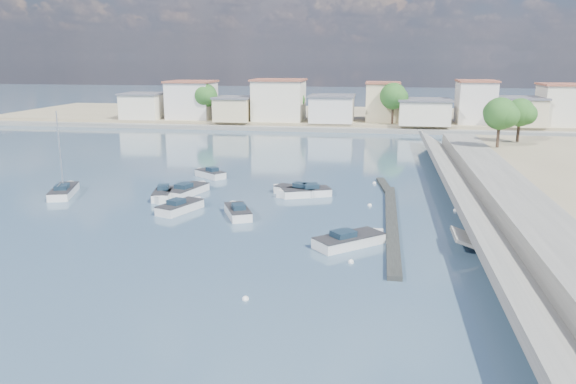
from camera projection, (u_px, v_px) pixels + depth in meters
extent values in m
plane|color=#324E64|center=(338.00, 160.00, 78.54)|extent=(400.00, 400.00, 0.00)
cube|color=slate|center=(524.00, 211.00, 49.51)|extent=(5.00, 90.00, 1.80)
cube|color=slate|center=(472.00, 208.00, 50.20)|extent=(4.17, 90.00, 2.86)
cube|color=slate|center=(489.00, 246.00, 41.70)|extent=(5.31, 3.50, 1.94)
cube|color=black|center=(392.00, 222.00, 48.61)|extent=(1.00, 26.00, 0.35)
cube|color=black|center=(385.00, 186.00, 62.13)|extent=(2.00, 8.05, 0.30)
cube|color=gray|center=(355.00, 117.00, 128.26)|extent=(160.00, 40.00, 1.40)
cube|color=slate|center=(350.00, 130.00, 108.18)|extent=(160.00, 2.50, 0.80)
cube|color=beige|center=(144.00, 106.00, 119.09)|extent=(8.00, 8.00, 5.00)
cube|color=#595960|center=(143.00, 94.00, 118.46)|extent=(8.48, 8.48, 0.35)
cube|color=silver|center=(192.00, 100.00, 119.14)|extent=(9.00, 9.00, 7.50)
cube|color=#99513D|center=(191.00, 82.00, 118.22)|extent=(9.54, 9.54, 0.35)
cube|color=beige|center=(234.00, 109.00, 115.04)|extent=(7.00, 8.00, 4.50)
cube|color=#595960|center=(234.00, 97.00, 114.47)|extent=(7.42, 8.48, 0.35)
cube|color=beige|center=(279.00, 101.00, 115.13)|extent=(10.00, 9.00, 8.00)
cube|color=#99513D|center=(279.00, 80.00, 114.15)|extent=(10.60, 9.54, 0.35)
cube|color=silver|center=(332.00, 109.00, 112.79)|extent=(8.50, 8.50, 5.00)
cube|color=#595960|center=(332.00, 96.00, 112.16)|extent=(9.01, 9.01, 0.35)
cube|color=beige|center=(382.00, 102.00, 113.80)|extent=(6.50, 7.50, 7.50)
cube|color=#99513D|center=(383.00, 83.00, 112.88)|extent=(6.89, 7.95, 0.35)
cube|color=beige|center=(424.00, 112.00, 109.06)|extent=(9.50, 9.00, 4.50)
cube|color=#595960|center=(424.00, 100.00, 108.49)|extent=(10.07, 9.54, 0.35)
cube|color=silver|center=(475.00, 103.00, 109.95)|extent=(7.00, 8.00, 8.00)
cube|color=#99513D|center=(477.00, 81.00, 108.97)|extent=(7.42, 8.48, 0.35)
cube|color=beige|center=(520.00, 112.00, 107.12)|extent=(8.00, 9.00, 5.00)
cube|color=#595960|center=(521.00, 98.00, 106.50)|extent=(8.48, 9.54, 0.35)
cube|color=beige|center=(569.00, 105.00, 106.37)|extent=(10.50, 8.50, 7.50)
cube|color=#99513D|center=(572.00, 84.00, 105.45)|extent=(11.13, 9.01, 0.35)
cylinder|color=#38281E|center=(206.00, 112.00, 116.11)|extent=(0.44, 0.44, 3.38)
sphere|color=#1C551C|center=(206.00, 95.00, 115.33)|extent=(4.80, 4.80, 4.80)
sphere|color=#1C551C|center=(209.00, 97.00, 114.67)|extent=(3.60, 3.60, 3.60)
sphere|color=#1C551C|center=(203.00, 94.00, 115.85)|extent=(3.30, 3.30, 3.30)
cylinder|color=#38281E|center=(294.00, 113.00, 116.21)|extent=(0.44, 0.44, 2.93)
sphere|color=#1C551C|center=(294.00, 99.00, 115.53)|extent=(4.16, 4.16, 4.16)
sphere|color=#1C551C|center=(297.00, 100.00, 114.96)|extent=(3.12, 3.12, 3.12)
sphere|color=#1C551C|center=(291.00, 98.00, 115.98)|extent=(2.86, 2.86, 2.86)
cylinder|color=#38281E|center=(392.00, 115.00, 109.15)|extent=(0.44, 0.44, 3.60)
sphere|color=#1C551C|center=(393.00, 96.00, 108.31)|extent=(5.12, 5.12, 5.12)
sphere|color=#1C551C|center=(398.00, 98.00, 107.60)|extent=(3.84, 3.84, 3.84)
sphere|color=#1C551C|center=(389.00, 95.00, 108.86)|extent=(3.52, 3.52, 3.52)
cylinder|color=#38281E|center=(475.00, 116.00, 109.56)|extent=(0.44, 0.44, 3.15)
sphere|color=#1C551C|center=(476.00, 99.00, 108.83)|extent=(4.48, 4.48, 4.48)
sphere|color=#1C551C|center=(481.00, 101.00, 108.21)|extent=(3.36, 3.36, 3.36)
sphere|color=#1C551C|center=(472.00, 99.00, 109.31)|extent=(3.08, 3.08, 3.08)
cylinder|color=#38281E|center=(564.00, 119.00, 106.13)|extent=(0.44, 0.44, 2.70)
sphere|color=#1C551C|center=(565.00, 104.00, 105.51)|extent=(3.84, 3.84, 3.84)
sphere|color=#1C551C|center=(570.00, 106.00, 104.97)|extent=(2.88, 2.88, 2.88)
sphere|color=#1C551C|center=(561.00, 104.00, 105.92)|extent=(2.64, 2.64, 2.64)
cylinder|color=#38281E|center=(498.00, 136.00, 78.12)|extent=(0.44, 0.44, 3.15)
sphere|color=#1C551C|center=(500.00, 114.00, 77.39)|extent=(4.48, 4.48, 4.48)
sphere|color=#1C551C|center=(507.00, 116.00, 76.77)|extent=(3.36, 3.36, 3.36)
sphere|color=#1C551C|center=(494.00, 112.00, 77.87)|extent=(3.08, 3.08, 3.08)
cylinder|color=#38281E|center=(518.00, 132.00, 83.27)|extent=(0.44, 0.44, 2.93)
sphere|color=#1C551C|center=(520.00, 112.00, 82.60)|extent=(4.16, 4.16, 4.16)
sphere|color=#1C551C|center=(526.00, 114.00, 82.02)|extent=(3.12, 3.12, 3.12)
sphere|color=#1C551C|center=(515.00, 111.00, 83.04)|extent=(2.86, 2.86, 2.86)
cube|color=silver|center=(238.00, 213.00, 50.86)|extent=(3.50, 4.85, 1.00)
cube|color=silver|center=(234.00, 208.00, 52.68)|extent=(1.61, 1.61, 1.00)
cube|color=#262628|center=(238.00, 208.00, 50.74)|extent=(3.53, 4.87, 0.08)
cube|color=#172938|center=(239.00, 207.00, 50.26)|extent=(1.56, 1.69, 0.48)
cube|color=silver|center=(180.00, 208.00, 52.53)|extent=(3.51, 5.13, 1.00)
cube|color=silver|center=(194.00, 204.00, 54.23)|extent=(1.80, 1.80, 1.00)
cube|color=#262628|center=(180.00, 203.00, 52.41)|extent=(3.54, 5.14, 0.08)
cube|color=#172938|center=(176.00, 202.00, 51.96)|extent=(1.63, 1.76, 0.48)
cube|color=silver|center=(296.00, 191.00, 59.11)|extent=(4.85, 3.12, 1.00)
cube|color=silver|center=(280.00, 189.00, 60.01)|extent=(1.63, 1.63, 1.00)
cube|color=#262628|center=(297.00, 187.00, 58.99)|extent=(4.86, 3.15, 0.08)
cube|color=#172938|center=(300.00, 185.00, 58.72)|extent=(1.64, 1.46, 0.48)
cube|color=silver|center=(306.00, 193.00, 58.38)|extent=(5.45, 3.87, 1.00)
cube|color=silver|center=(286.00, 194.00, 57.89)|extent=(1.90, 1.90, 1.00)
cube|color=#262628|center=(306.00, 188.00, 58.27)|extent=(5.46, 3.91, 0.08)
cube|color=#172938|center=(311.00, 186.00, 58.33)|extent=(1.89, 1.77, 0.48)
cube|color=silver|center=(187.00, 192.00, 59.07)|extent=(3.49, 5.81, 1.00)
cube|color=silver|center=(199.00, 187.00, 61.14)|extent=(2.08, 2.08, 1.00)
cube|color=#262628|center=(187.00, 187.00, 58.96)|extent=(3.53, 5.82, 0.08)
cube|color=#172938|center=(184.00, 186.00, 58.42)|extent=(1.71, 1.92, 0.48)
cube|color=silver|center=(210.00, 175.00, 67.43)|extent=(4.30, 3.85, 1.00)
cube|color=silver|center=(202.00, 173.00, 68.69)|extent=(1.32, 1.32, 1.00)
cube|color=#262628|center=(210.00, 171.00, 67.31)|extent=(4.32, 3.88, 0.08)
cube|color=#172938|center=(212.00, 169.00, 66.96)|extent=(1.62, 1.58, 0.48)
cube|color=silver|center=(163.00, 195.00, 57.52)|extent=(2.62, 4.69, 1.00)
cube|color=silver|center=(160.00, 200.00, 55.66)|extent=(1.63, 1.63, 1.00)
cube|color=#262628|center=(163.00, 190.00, 57.40)|extent=(2.66, 4.70, 0.08)
cube|color=#172938|center=(163.00, 187.00, 57.77)|extent=(1.31, 1.53, 0.48)
cube|color=silver|center=(349.00, 242.00, 42.98)|extent=(5.58, 5.30, 1.00)
cube|color=silver|center=(373.00, 237.00, 44.21)|extent=(1.62, 1.62, 1.00)
cube|color=#262628|center=(349.00, 236.00, 42.86)|extent=(5.61, 5.33, 0.08)
cube|color=#172938|center=(343.00, 234.00, 42.52)|extent=(2.13, 2.11, 0.48)
cube|color=silver|center=(64.00, 192.00, 58.67)|extent=(3.75, 6.28, 1.00)
cube|color=silver|center=(69.00, 187.00, 61.19)|extent=(1.89, 1.89, 1.00)
cube|color=#262628|center=(63.00, 188.00, 58.56)|extent=(3.79, 6.29, 0.08)
cube|color=#172938|center=(62.00, 187.00, 57.93)|extent=(1.73, 2.08, 0.48)
cylinder|color=silver|center=(60.00, 150.00, 57.62)|extent=(0.12, 0.12, 8.00)
cylinder|color=silver|center=(60.00, 184.00, 57.24)|extent=(0.83, 2.30, 0.08)
sphere|color=white|center=(351.00, 262.00, 39.42)|extent=(0.41, 0.41, 0.41)
sphere|color=white|center=(370.00, 205.00, 54.50)|extent=(0.41, 0.41, 0.41)
sphere|color=white|center=(246.00, 299.00, 33.42)|extent=(0.41, 0.41, 0.41)
sphere|color=white|center=(455.00, 210.00, 52.72)|extent=(0.41, 0.41, 0.41)
sphere|color=white|center=(288.00, 189.00, 61.51)|extent=(0.41, 0.41, 0.41)
sphere|color=white|center=(374.00, 183.00, 64.02)|extent=(0.41, 0.41, 0.41)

